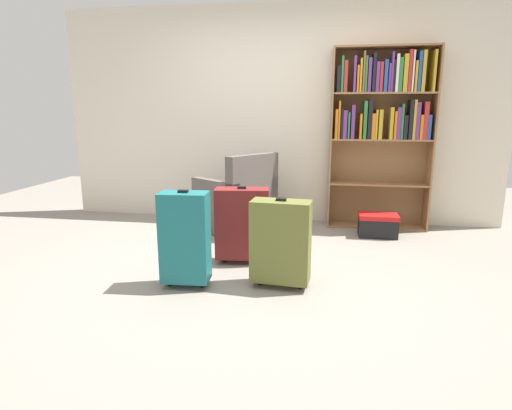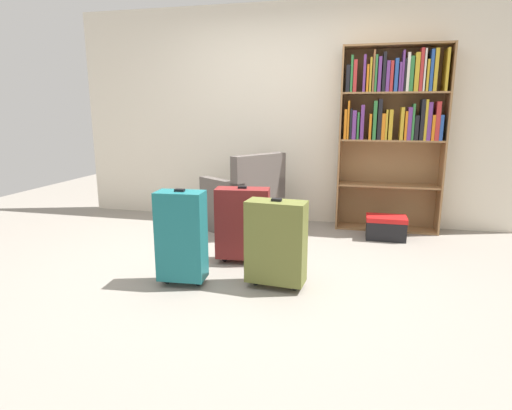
# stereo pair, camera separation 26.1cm
# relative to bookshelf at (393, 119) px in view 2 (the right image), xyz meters

# --- Properties ---
(ground_plane) EXTENTS (9.41, 9.41, 0.00)m
(ground_plane) POSITION_rel_bookshelf_xyz_m (-1.22, -1.66, -1.27)
(ground_plane) COLOR gray
(back_wall) EXTENTS (5.38, 0.10, 2.60)m
(back_wall) POSITION_rel_bookshelf_xyz_m (-1.22, 0.21, 0.03)
(back_wall) COLOR beige
(back_wall) RESTS_ON ground
(bookshelf) EXTENTS (1.14, 0.30, 2.05)m
(bookshelf) POSITION_rel_bookshelf_xyz_m (0.00, 0.00, 0.00)
(bookshelf) COLOR olive
(bookshelf) RESTS_ON ground
(armchair) EXTENTS (0.98, 0.98, 0.90)m
(armchair) POSITION_rel_bookshelf_xyz_m (-1.60, -0.43, -0.95)
(armchair) COLOR #59514C
(armchair) RESTS_ON ground
(mug) EXTENTS (0.12, 0.08, 0.10)m
(mug) POSITION_rel_bookshelf_xyz_m (-1.15, -0.35, -1.22)
(mug) COLOR #1959A5
(mug) RESTS_ON ground
(storage_box) EXTENTS (0.42, 0.27, 0.25)m
(storage_box) POSITION_rel_bookshelf_xyz_m (-0.03, -0.41, -1.14)
(storage_box) COLOR black
(storage_box) RESTS_ON ground
(suitcase_olive) EXTENTS (0.47, 0.25, 0.71)m
(suitcase_olive) POSITION_rel_bookshelf_xyz_m (-0.94, -1.95, -0.90)
(suitcase_olive) COLOR brown
(suitcase_olive) RESTS_ON ground
(suitcase_dark_red) EXTENTS (0.50, 0.27, 0.71)m
(suitcase_dark_red) POSITION_rel_bookshelf_xyz_m (-1.35, -1.46, -0.90)
(suitcase_dark_red) COLOR maroon
(suitcase_dark_red) RESTS_ON ground
(suitcase_teal) EXTENTS (0.38, 0.24, 0.78)m
(suitcase_teal) POSITION_rel_bookshelf_xyz_m (-1.68, -2.06, -0.87)
(suitcase_teal) COLOR #19666B
(suitcase_teal) RESTS_ON ground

